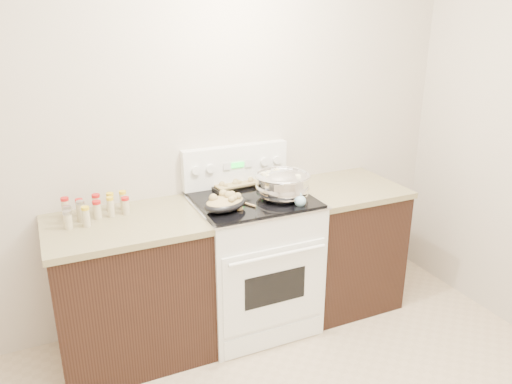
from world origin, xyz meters
TOP-DOWN VIEW (x-y plane):
  - room_shell at (0.00, 0.00)m, footprint 4.10×3.60m
  - counter_left at (-0.48, 1.43)m, footprint 0.93×0.67m
  - counter_right at (1.08, 1.43)m, footprint 0.73×0.67m
  - kitchen_range at (0.35, 1.42)m, footprint 0.78×0.73m
  - mixing_bowl at (0.52, 1.34)m, footprint 0.45×0.45m
  - roasting_pan at (0.11, 1.30)m, footprint 0.34×0.28m
  - baking_sheet at (0.34, 1.70)m, footprint 0.38×0.28m
  - wooden_spoon at (0.21, 1.30)m, footprint 0.13×0.23m
  - blue_ladle at (0.57, 1.19)m, footprint 0.12×0.25m
  - spice_jars at (-0.64, 1.56)m, footprint 0.39×0.24m

SIDE VIEW (x-z plane):
  - counter_left at x=-0.48m, z-range 0.00..0.92m
  - counter_right at x=1.08m, z-range 0.00..0.92m
  - kitchen_range at x=0.35m, z-range -0.12..1.10m
  - wooden_spoon at x=0.21m, z-range 0.93..0.98m
  - baking_sheet at x=0.34m, z-range 0.93..0.99m
  - blue_ladle at x=0.57m, z-range 0.93..1.02m
  - spice_jars at x=-0.64m, z-range 0.92..1.05m
  - roasting_pan at x=0.11m, z-range 0.94..1.05m
  - mixing_bowl at x=0.52m, z-range 0.92..1.13m
  - room_shell at x=0.00m, z-range 0.33..3.08m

